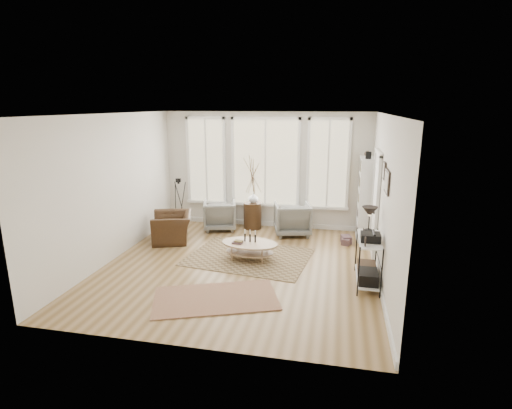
% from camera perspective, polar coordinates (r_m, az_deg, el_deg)
% --- Properties ---
extents(room, '(5.50, 5.54, 2.90)m').
position_cam_1_polar(room, '(7.48, -2.24, 1.44)').
color(room, '#9A7A4F').
rests_on(room, ground).
extents(bay_window, '(4.14, 0.12, 2.24)m').
position_cam_1_polar(bay_window, '(10.04, 1.34, 5.76)').
color(bay_window, '#D3C586').
rests_on(bay_window, ground).
extents(door, '(0.09, 1.06, 2.22)m').
position_cam_1_polar(door, '(8.47, 16.69, 0.24)').
color(door, silver).
rests_on(door, ground).
extents(bookcase, '(0.31, 0.85, 2.06)m').
position_cam_1_polar(bookcase, '(9.54, 15.32, 0.83)').
color(bookcase, white).
rests_on(bookcase, ground).
extents(low_shelf, '(0.38, 1.08, 1.30)m').
position_cam_1_polar(low_shelf, '(7.25, 15.74, -7.08)').
color(low_shelf, white).
rests_on(low_shelf, ground).
extents(wall_art, '(0.04, 0.88, 0.44)m').
position_cam_1_polar(wall_art, '(6.93, 18.11, 3.53)').
color(wall_art, black).
rests_on(wall_art, ground).
extents(rug_main, '(2.63, 2.11, 0.01)m').
position_cam_1_polar(rug_main, '(8.32, -1.02, -7.47)').
color(rug_main, brown).
rests_on(rug_main, ground).
extents(rug_runner, '(2.24, 1.73, 0.01)m').
position_cam_1_polar(rug_runner, '(6.69, -5.79, -13.13)').
color(rug_runner, brown).
rests_on(rug_runner, ground).
extents(coffee_table, '(1.21, 0.83, 0.53)m').
position_cam_1_polar(coffee_table, '(8.09, -0.97, -5.99)').
color(coffee_table, tan).
rests_on(coffee_table, ground).
extents(armchair_left, '(0.97, 0.99, 0.73)m').
position_cam_1_polar(armchair_left, '(10.06, -5.20, -1.51)').
color(armchair_left, slate).
rests_on(armchair_left, ground).
extents(armchair_right, '(1.01, 1.03, 0.77)m').
position_cam_1_polar(armchair_right, '(9.65, 5.21, -2.06)').
color(armchair_right, slate).
rests_on(armchair_right, ground).
extents(side_table, '(0.45, 0.45, 1.88)m').
position_cam_1_polar(side_table, '(9.95, -0.50, 1.57)').
color(side_table, '#382212').
rests_on(side_table, ground).
extents(vase, '(0.30, 0.30, 0.25)m').
position_cam_1_polar(vase, '(9.97, -0.38, 0.97)').
color(vase, silver).
rests_on(vase, side_table).
extents(accent_chair, '(1.23, 1.15, 0.64)m').
position_cam_1_polar(accent_chair, '(9.38, -11.87, -3.20)').
color(accent_chair, '#382212').
rests_on(accent_chair, ground).
extents(tripod_camera, '(0.44, 0.44, 1.26)m').
position_cam_1_polar(tripod_camera, '(10.35, -10.88, -0.04)').
color(tripod_camera, black).
rests_on(tripod_camera, ground).
extents(book_stack_near, '(0.27, 0.31, 0.17)m').
position_cam_1_polar(book_stack_near, '(9.33, 12.75, -4.88)').
color(book_stack_near, brown).
rests_on(book_stack_near, ground).
extents(book_stack_far, '(0.23, 0.26, 0.14)m').
position_cam_1_polar(book_stack_far, '(9.22, 12.75, -5.20)').
color(book_stack_far, brown).
rests_on(book_stack_far, ground).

